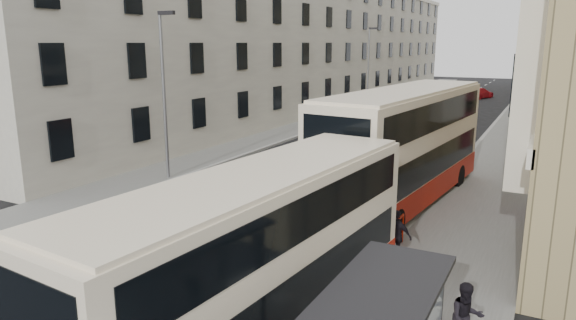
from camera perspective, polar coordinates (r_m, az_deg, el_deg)
The scene contains 17 objects.
pavement_right at distance 37.82m, azimuth 23.58°, elevation 1.73°, with size 4.00×120.00×0.15m, color slate.
pavement_left at distance 41.76m, azimuth 1.91°, elevation 3.77°, with size 3.00×120.00×0.15m, color slate.
kerb_right at distance 38.00m, azimuth 20.59°, elevation 2.03°, with size 0.25×120.00×0.15m, color #9C9C97.
kerb_left at distance 41.14m, azimuth 3.80°, elevation 3.61°, with size 0.25×120.00×0.15m, color #9C9C97.
road_markings at distance 53.60m, azimuth 16.30°, elevation 5.22°, with size 10.00×110.00×0.01m, color silver, non-canonical shape.
terrace_left at distance 57.78m, azimuth 3.37°, elevation 12.71°, with size 9.18×79.00×13.25m.
guard_railing at distance 14.76m, azimuth 9.29°, elevation -10.62°, with size 0.06×6.56×1.01m.
street_lamp_near at distance 25.51m, azimuth -13.58°, elevation 7.90°, with size 0.93×0.18×8.00m.
street_lamp_far at distance 51.96m, azimuth 8.97°, elevation 10.48°, with size 0.93×0.18×8.00m.
double_decker_front at distance 11.41m, azimuth -3.10°, elevation -11.08°, with size 3.24×10.38×4.07m.
double_decker_rear at distance 21.82m, azimuth 12.85°, elevation 1.42°, with size 4.05×12.44×4.87m.
pedestrian_mid at distance 12.13m, azimuth 19.17°, elevation -16.25°, with size 0.77×0.60×1.59m, color black.
pedestrian_far at distance 16.09m, azimuth 11.92°, elevation -8.28°, with size 0.96×0.40×1.64m, color black.
white_van at distance 49.43m, azimuth 10.99°, elevation 5.78°, with size 2.54×5.50×1.53m, color silver.
car_silver at distance 62.11m, azimuth 14.66°, elevation 6.90°, with size 1.52×3.78×1.29m, color #ABADB2.
car_dark at distance 73.85m, azimuth 15.49°, elevation 7.84°, with size 1.61×4.63×1.52m, color black.
car_red at distance 67.89m, azimuth 20.50°, elevation 6.99°, with size 1.83×4.51×1.31m, color maroon.
Camera 1 is at (10.36, -7.16, 6.71)m, focal length 32.00 mm.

